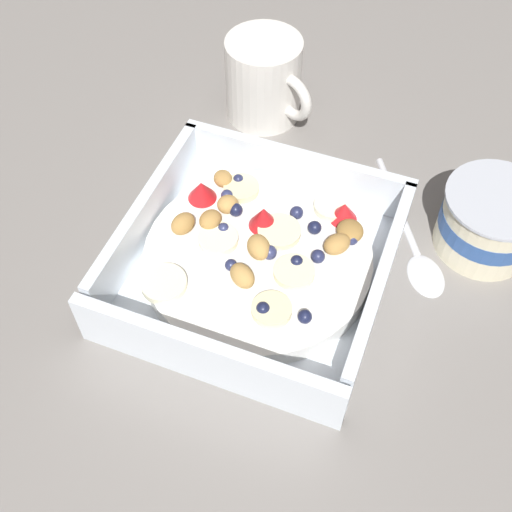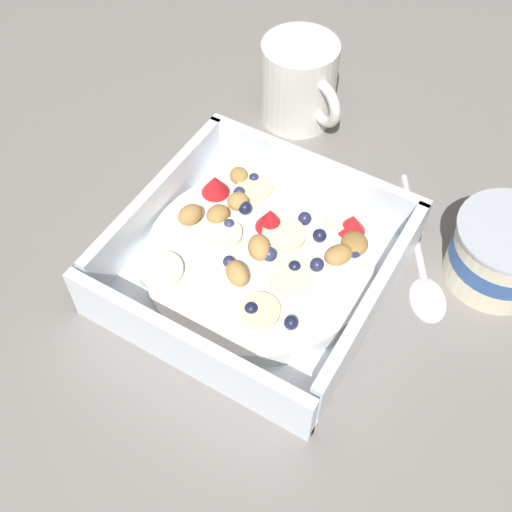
% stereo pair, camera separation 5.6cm
% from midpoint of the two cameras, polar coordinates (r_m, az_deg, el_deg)
% --- Properties ---
extents(ground_plane, '(2.40, 2.40, 0.00)m').
position_cam_midpoint_polar(ground_plane, '(0.59, -3.97, -1.19)').
color(ground_plane, gray).
extents(fruit_bowl, '(0.23, 0.23, 0.06)m').
position_cam_midpoint_polar(fruit_bowl, '(0.56, -2.76, -0.65)').
color(fruit_bowl, white).
rests_on(fruit_bowl, ground).
extents(spoon, '(0.11, 0.16, 0.01)m').
position_cam_midpoint_polar(spoon, '(0.60, 11.60, 0.32)').
color(spoon, silver).
rests_on(spoon, ground).
extents(yogurt_cup, '(0.09, 0.09, 0.06)m').
position_cam_midpoint_polar(yogurt_cup, '(0.60, 17.64, 2.81)').
color(yogurt_cup, beige).
rests_on(yogurt_cup, ground).
extents(coffee_mug, '(0.10, 0.08, 0.09)m').
position_cam_midpoint_polar(coffee_mug, '(0.70, -1.56, 15.24)').
color(coffee_mug, white).
rests_on(coffee_mug, ground).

